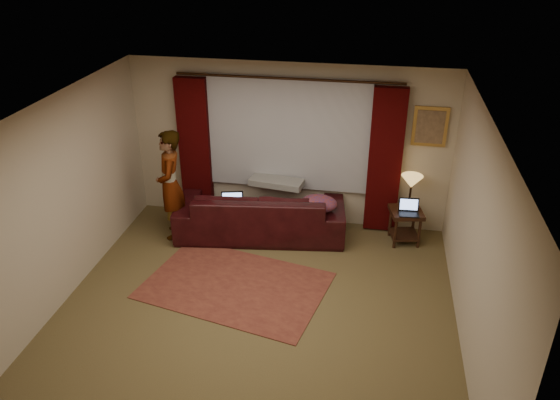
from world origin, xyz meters
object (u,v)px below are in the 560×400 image
object	(u,v)px
sofa	(260,204)
laptop_sofa	(232,203)
end_table	(405,226)
tiffany_lamp	(411,191)
laptop_table	(409,208)
person	(170,185)

from	to	relation	value
sofa	laptop_sofa	bearing A→B (deg)	28.45
sofa	end_table	bearing A→B (deg)	176.61
tiffany_lamp	sofa	bearing A→B (deg)	-172.51
end_table	laptop_table	distance (m)	0.40
sofa	laptop_table	size ratio (longest dim) A/B	8.06
sofa	tiffany_lamp	distance (m)	2.29
end_table	tiffany_lamp	size ratio (longest dim) A/B	1.05
sofa	person	world-z (taller)	person
laptop_table	person	xyz separation A→B (m)	(-3.58, -0.30, 0.21)
tiffany_lamp	person	distance (m)	3.63
laptop_table	laptop_sofa	bearing A→B (deg)	-177.06
person	tiffany_lamp	bearing A→B (deg)	81.36
laptop_sofa	person	xyz separation A→B (m)	(-0.96, 0.00, 0.22)
laptop_table	person	bearing A→B (deg)	-178.86
end_table	tiffany_lamp	world-z (taller)	tiffany_lamp
laptop_sofa	end_table	xyz separation A→B (m)	(2.59, 0.43, -0.37)
sofa	tiffany_lamp	world-z (taller)	tiffany_lamp
tiffany_lamp	person	bearing A→B (deg)	-171.08
end_table	person	distance (m)	3.63
sofa	person	size ratio (longest dim) A/B	1.51
sofa	end_table	xyz separation A→B (m)	(2.22, 0.16, -0.25)
person	sofa	bearing A→B (deg)	83.77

